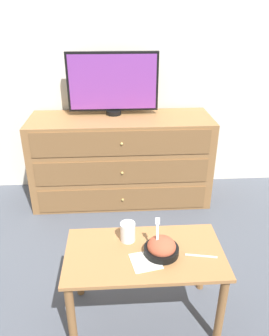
# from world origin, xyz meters

# --- Properties ---
(ground_plane) EXTENTS (12.00, 12.00, 0.00)m
(ground_plane) POSITION_xyz_m (0.00, 0.00, 0.00)
(ground_plane) COLOR #474C56
(wall_back) EXTENTS (12.00, 0.05, 2.60)m
(wall_back) POSITION_xyz_m (0.00, 0.03, 1.30)
(wall_back) COLOR silver
(wall_back) RESTS_ON ground_plane
(dresser) EXTENTS (1.58, 0.55, 0.79)m
(dresser) POSITION_xyz_m (0.13, -0.30, 0.40)
(dresser) COLOR olive
(dresser) RESTS_ON ground_plane
(tv) EXTENTS (0.78, 0.13, 0.53)m
(tv) POSITION_xyz_m (0.07, -0.20, 1.07)
(tv) COLOR black
(tv) RESTS_ON dresser
(coffee_table) EXTENTS (0.85, 0.45, 0.48)m
(coffee_table) POSITION_xyz_m (0.22, -1.66, 0.39)
(coffee_table) COLOR #9E6B3D
(coffee_table) RESTS_ON ground_plane
(takeout_bowl) EXTENTS (0.18, 0.18, 0.20)m
(takeout_bowl) POSITION_xyz_m (0.31, -1.67, 0.51)
(takeout_bowl) COLOR black
(takeout_bowl) RESTS_ON coffee_table
(drink_cup) EXTENTS (0.08, 0.08, 0.11)m
(drink_cup) POSITION_xyz_m (0.14, -1.55, 0.52)
(drink_cup) COLOR beige
(drink_cup) RESTS_ON coffee_table
(napkin) EXTENTS (0.17, 0.17, 0.00)m
(napkin) POSITION_xyz_m (0.22, -1.73, 0.48)
(napkin) COLOR silver
(napkin) RESTS_ON coffee_table
(knife) EXTENTS (0.17, 0.04, 0.01)m
(knife) POSITION_xyz_m (0.51, -1.71, 0.48)
(knife) COLOR silver
(knife) RESTS_ON coffee_table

